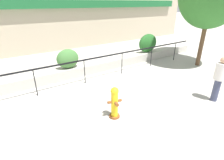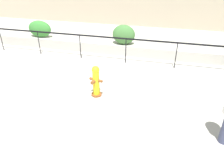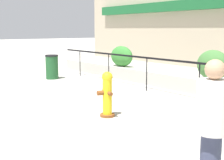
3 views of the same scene
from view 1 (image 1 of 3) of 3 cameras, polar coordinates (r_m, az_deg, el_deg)
ground_plane at (r=5.07m, az=18.56°, el=-20.59°), size 120.00×120.00×0.00m
planter_wall_low at (r=9.13m, az=-11.85°, el=2.86°), size 18.00×0.70×0.50m
fence_railing_segment at (r=7.92m, az=-9.14°, el=5.72°), size 15.00×0.05×1.15m
hedge_bush_1 at (r=8.79m, az=-14.26°, el=6.76°), size 1.09×0.70×0.93m
hedge_bush_2 at (r=11.67m, az=11.63°, el=11.72°), size 1.42×0.63×1.16m
fire_hydrant at (r=5.59m, az=0.85°, el=-7.32°), size 0.48×0.47×1.08m
pedestrian at (r=7.46m, az=31.66°, el=0.92°), size 0.54×0.54×1.73m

